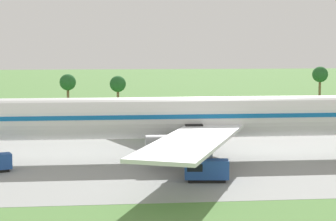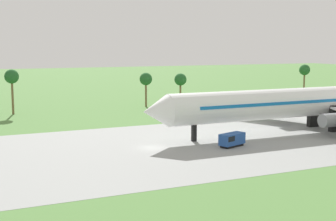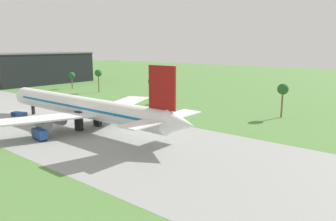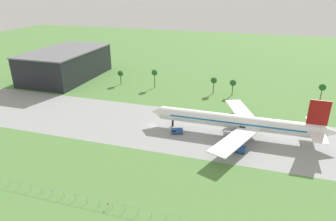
{
  "view_description": "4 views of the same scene",
  "coord_description": "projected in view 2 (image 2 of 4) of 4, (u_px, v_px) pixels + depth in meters",
  "views": [
    {
      "loc": [
        27.77,
        -83.25,
        16.56
      ],
      "look_at": [
        36.54,
        2.1,
        6.98
      ],
      "focal_mm": 65.0,
      "sensor_mm": 36.0,
      "label": 1
    },
    {
      "loc": [
        -29.76,
        -72.36,
        17.29
      ],
      "look_at": [
        3.98,
        2.1,
        5.98
      ],
      "focal_mm": 50.0,
      "sensor_mm": 36.0,
      "label": 2
    },
    {
      "loc": [
        114.78,
        -53.41,
        23.21
      ],
      "look_at": [
        69.1,
        2.1,
        8.91
      ],
      "focal_mm": 35.0,
      "sensor_mm": 36.0,
      "label": 3
    },
    {
      "loc": [
        43.35,
        -115.26,
        58.95
      ],
      "look_at": [
        6.04,
        5.0,
        6.0
      ],
      "focal_mm": 32.0,
      "sensor_mm": 36.0,
      "label": 4
    }
  ],
  "objects": [
    {
      "name": "ground_plane",
      "position": [
        152.0,
        148.0,
        79.82
      ],
      "size": [
        600.0,
        600.0,
        0.0
      ],
      "primitive_type": "plane",
      "color": "#517F3D"
    },
    {
      "name": "jet_airliner",
      "position": [
        319.0,
        101.0,
        96.53
      ],
      "size": [
        77.13,
        58.42,
        18.88
      ],
      "color": "white",
      "rests_on": "ground_plane"
    },
    {
      "name": "palm_tree_row",
      "position": [
        128.0,
        79.0,
        130.95
      ],
      "size": [
        120.32,
        3.6,
        11.43
      ],
      "color": "brown",
      "rests_on": "ground_plane"
    },
    {
      "name": "taxiway_strip",
      "position": [
        152.0,
        148.0,
        79.82
      ],
      "size": [
        320.0,
        44.0,
        0.02
      ],
      "color": "gray",
      "rests_on": "ground_plane"
    },
    {
      "name": "baggage_tug",
      "position": [
        231.0,
        140.0,
        80.61
      ],
      "size": [
        5.35,
        3.51,
        2.35
      ],
      "color": "black",
      "rests_on": "ground_plane"
    }
  ]
}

